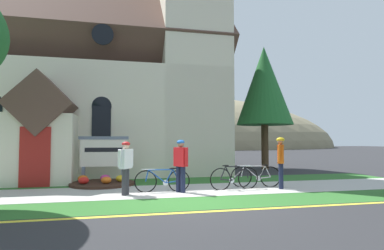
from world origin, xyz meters
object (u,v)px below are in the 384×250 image
(cyclist_in_red_jersey, at_px, (281,158))
(bicycle_yellow, at_px, (234,178))
(bicycle_silver, at_px, (163,180))
(roadside_conifer, at_px, (264,86))
(cyclist_in_orange_jersey, at_px, (126,164))
(bicycle_white, at_px, (256,176))
(cyclist_in_green_jersey, at_px, (181,162))
(church_sign, at_px, (104,153))

(cyclist_in_red_jersey, bearing_deg, bicycle_yellow, 173.08)
(bicycle_silver, height_order, roadside_conifer, roadside_conifer)
(cyclist_in_orange_jersey, xyz_separation_m, cyclist_in_red_jersey, (5.12, 0.14, 0.10))
(bicycle_silver, distance_m, bicycle_white, 3.34)
(cyclist_in_green_jersey, bearing_deg, roadside_conifer, 47.76)
(bicycle_yellow, bearing_deg, cyclist_in_red_jersey, -6.92)
(bicycle_silver, relative_size, bicycle_white, 1.01)
(bicycle_yellow, xyz_separation_m, cyclist_in_green_jersey, (-1.85, -0.21, 0.57))
(bicycle_silver, bearing_deg, roadside_conifer, 44.28)
(church_sign, distance_m, bicycle_yellow, 5.02)
(church_sign, height_order, cyclist_in_red_jersey, church_sign)
(bicycle_silver, bearing_deg, cyclist_in_green_jersey, -25.28)
(cyclist_in_green_jersey, distance_m, cyclist_in_red_jersey, 3.44)
(bicycle_white, relative_size, cyclist_in_green_jersey, 1.05)
(cyclist_in_red_jersey, bearing_deg, church_sign, 155.81)
(bicycle_white, relative_size, roadside_conifer, 0.25)
(cyclist_in_orange_jersey, distance_m, cyclist_in_red_jersey, 5.12)
(bicycle_white, distance_m, cyclist_in_red_jersey, 1.08)
(church_sign, xyz_separation_m, cyclist_in_red_jersey, (5.90, -2.65, -0.13))
(church_sign, distance_m, cyclist_in_green_jersey, 3.64)
(bicycle_silver, height_order, bicycle_white, bicycle_white)
(cyclist_in_red_jersey, bearing_deg, cyclist_in_orange_jersey, -178.48)
(roadside_conifer, bearing_deg, church_sign, -154.69)
(cyclist_in_red_jersey, bearing_deg, cyclist_in_green_jersey, -179.73)
(bicycle_silver, distance_m, roadside_conifer, 10.25)
(bicycle_silver, xyz_separation_m, bicycle_yellow, (2.38, -0.04, 0.02))
(church_sign, height_order, cyclist_in_orange_jersey, church_sign)
(bicycle_silver, height_order, cyclist_in_red_jersey, cyclist_in_red_jersey)
(bicycle_white, height_order, roadside_conifer, roadside_conifer)
(church_sign, relative_size, cyclist_in_green_jersey, 1.12)
(church_sign, relative_size, bicycle_silver, 1.05)
(bicycle_yellow, distance_m, roadside_conifer, 8.92)
(cyclist_in_orange_jersey, height_order, cyclist_in_red_jersey, cyclist_in_red_jersey)
(church_sign, bearing_deg, bicycle_yellow, -29.68)
(bicycle_yellow, relative_size, cyclist_in_red_jersey, 1.01)
(cyclist_in_red_jersey, height_order, roadside_conifer, roadside_conifer)
(bicycle_silver, distance_m, cyclist_in_green_jersey, 0.83)
(bicycle_yellow, distance_m, cyclist_in_red_jersey, 1.72)
(cyclist_in_orange_jersey, height_order, roadside_conifer, roadside_conifer)
(cyclist_in_orange_jersey, relative_size, cyclist_in_green_jersey, 0.97)
(bicycle_white, bearing_deg, church_sign, 158.54)
(bicycle_silver, bearing_deg, cyclist_in_red_jersey, -3.39)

